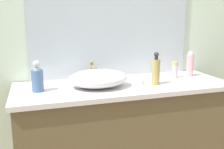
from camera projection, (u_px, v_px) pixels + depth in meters
bathroom_wall_rear at (112, 18)px, 2.03m from camera, size 6.00×0.06×2.60m
vanity_counter at (123, 138)px, 1.92m from camera, size 1.53×0.55×0.84m
sink_basin at (98, 78)px, 1.75m from camera, size 0.41×0.32×0.12m
faucet at (92, 69)px, 1.90m from camera, size 0.03×0.15×0.14m
soap_dispenser at (156, 71)px, 1.80m from camera, size 0.06×0.06×0.23m
lotion_bottle at (190, 65)px, 2.06m from camera, size 0.06×0.06×0.19m
perfume_bottle at (175, 70)px, 2.00m from camera, size 0.04×0.04×0.13m
spray_can at (37, 79)px, 1.63m from camera, size 0.08×0.08×0.20m
candle_jar at (140, 82)px, 1.83m from camera, size 0.05×0.05×0.03m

